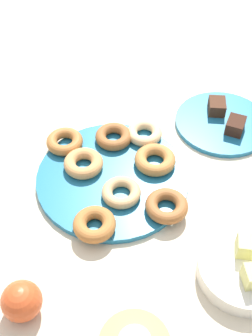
{
  "coord_description": "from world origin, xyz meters",
  "views": [
    {
      "loc": [
        0.6,
        0.14,
        0.72
      ],
      "look_at": [
        0.0,
        0.03,
        0.04
      ],
      "focal_mm": 45.86,
      "sensor_mm": 36.0,
      "label": 1
    }
  ],
  "objects_px": {
    "donut_4": "(155,160)",
    "brownie_near": "(217,106)",
    "melon_chunk_left": "(247,246)",
    "donut_3": "(144,133)",
    "donut_0": "(94,224)",
    "donut_plate": "(113,177)",
    "donut_5": "(167,206)",
    "donut_2": "(121,192)",
    "brownie_far": "(235,125)",
    "apple": "(22,301)",
    "donut_7": "(65,142)",
    "cake_plate": "(222,123)",
    "donut_6": "(114,137)",
    "fruit_bowl": "(243,270)",
    "donut_1": "(84,163)"
  },
  "relations": [
    {
      "from": "donut_4",
      "to": "brownie_far",
      "type": "relative_size",
      "value": 1.8
    },
    {
      "from": "donut_6",
      "to": "brownie_near",
      "type": "xyz_separation_m",
      "value": [
        -0.15,
        0.23,
        0.0
      ]
    },
    {
      "from": "brownie_far",
      "to": "apple",
      "type": "bearing_deg",
      "value": -34.42
    },
    {
      "from": "donut_0",
      "to": "apple",
      "type": "xyz_separation_m",
      "value": [
        0.18,
        -0.08,
        0.01
      ]
    },
    {
      "from": "donut_3",
      "to": "donut_5",
      "type": "relative_size",
      "value": 0.94
    },
    {
      "from": "donut_plate",
      "to": "cake_plate",
      "type": "bearing_deg",
      "value": 133.98
    },
    {
      "from": "donut_4",
      "to": "donut_5",
      "type": "distance_m",
      "value": 0.13
    },
    {
      "from": "brownie_near",
      "to": "donut_1",
      "type": "bearing_deg",
      "value": -48.81
    },
    {
      "from": "donut_3",
      "to": "donut_4",
      "type": "bearing_deg",
      "value": 23.45
    },
    {
      "from": "donut_0",
      "to": "cake_plate",
      "type": "distance_m",
      "value": 0.44
    },
    {
      "from": "donut_plate",
      "to": "donut_5",
      "type": "relative_size",
      "value": 3.81
    },
    {
      "from": "donut_plate",
      "to": "donut_6",
      "type": "relative_size",
      "value": 3.91
    },
    {
      "from": "brownie_near",
      "to": "apple",
      "type": "relative_size",
      "value": 0.72
    },
    {
      "from": "donut_3",
      "to": "donut_5",
      "type": "bearing_deg",
      "value": 20.26
    },
    {
      "from": "fruit_bowl",
      "to": "melon_chunk_left",
      "type": "relative_size",
      "value": 4.59
    },
    {
      "from": "brownie_near",
      "to": "melon_chunk_left",
      "type": "relative_size",
      "value": 1.42
    },
    {
      "from": "brownie_near",
      "to": "fruit_bowl",
      "type": "relative_size",
      "value": 0.31
    },
    {
      "from": "donut_0",
      "to": "donut_5",
      "type": "bearing_deg",
      "value": 117.61
    },
    {
      "from": "brownie_near",
      "to": "donut_6",
      "type": "bearing_deg",
      "value": -57.11
    },
    {
      "from": "donut_5",
      "to": "brownie_near",
      "type": "xyz_separation_m",
      "value": [
        -0.33,
        0.09,
        0.0
      ]
    },
    {
      "from": "donut_0",
      "to": "brownie_near",
      "type": "height_order",
      "value": "brownie_near"
    },
    {
      "from": "apple",
      "to": "donut_4",
      "type": "bearing_deg",
      "value": 154.28
    },
    {
      "from": "donut_3",
      "to": "donut_6",
      "type": "xyz_separation_m",
      "value": [
        0.02,
        -0.07,
        0.0
      ]
    },
    {
      "from": "donut_2",
      "to": "brownie_near",
      "type": "height_order",
      "value": "brownie_near"
    },
    {
      "from": "donut_7",
      "to": "brownie_far",
      "type": "bearing_deg",
      "value": 107.67
    },
    {
      "from": "donut_0",
      "to": "fruit_bowl",
      "type": "relative_size",
      "value": 0.51
    },
    {
      "from": "donut_2",
      "to": "donut_4",
      "type": "xyz_separation_m",
      "value": [
        -0.1,
        0.06,
        0.0
      ]
    },
    {
      "from": "donut_plate",
      "to": "donut_3",
      "type": "relative_size",
      "value": 4.05
    },
    {
      "from": "donut_0",
      "to": "brownie_far",
      "type": "height_order",
      "value": "brownie_far"
    },
    {
      "from": "melon_chunk_left",
      "to": "apple",
      "type": "xyz_separation_m",
      "value": [
        0.16,
        -0.37,
        -0.02
      ]
    },
    {
      "from": "fruit_bowl",
      "to": "donut_5",
      "type": "bearing_deg",
      "value": -126.7
    },
    {
      "from": "fruit_bowl",
      "to": "brownie_far",
      "type": "bearing_deg",
      "value": -177.36
    },
    {
      "from": "brownie_near",
      "to": "apple",
      "type": "xyz_separation_m",
      "value": [
        0.58,
        -0.31,
        0.01
      ]
    },
    {
      "from": "brownie_near",
      "to": "donut_3",
      "type": "bearing_deg",
      "value": -52.47
    },
    {
      "from": "donut_3",
      "to": "donut_0",
      "type": "bearing_deg",
      "value": -11.91
    },
    {
      "from": "donut_0",
      "to": "brownie_far",
      "type": "distance_m",
      "value": 0.43
    },
    {
      "from": "donut_0",
      "to": "donut_5",
      "type": "xyz_separation_m",
      "value": [
        -0.07,
        0.13,
        -0.0
      ]
    },
    {
      "from": "donut_2",
      "to": "brownie_far",
      "type": "xyz_separation_m",
      "value": [
        -0.25,
        0.23,
        0.0
      ]
    },
    {
      "from": "donut_3",
      "to": "melon_chunk_left",
      "type": "xyz_separation_m",
      "value": [
        0.29,
        0.23,
        0.03
      ]
    },
    {
      "from": "donut_3",
      "to": "melon_chunk_left",
      "type": "distance_m",
      "value": 0.37
    },
    {
      "from": "donut_6",
      "to": "donut_7",
      "type": "bearing_deg",
      "value": -71.48
    },
    {
      "from": "cake_plate",
      "to": "melon_chunk_left",
      "type": "bearing_deg",
      "value": 6.96
    },
    {
      "from": "donut_0",
      "to": "donut_3",
      "type": "xyz_separation_m",
      "value": [
        -0.27,
        0.06,
        -0.0
      ]
    },
    {
      "from": "donut_5",
      "to": "brownie_far",
      "type": "relative_size",
      "value": 1.71
    },
    {
      "from": "donut_plate",
      "to": "donut_5",
      "type": "bearing_deg",
      "value": 60.31
    },
    {
      "from": "donut_7",
      "to": "cake_plate",
      "type": "height_order",
      "value": "donut_7"
    },
    {
      "from": "donut_3",
      "to": "melon_chunk_left",
      "type": "height_order",
      "value": "melon_chunk_left"
    },
    {
      "from": "brownie_far",
      "to": "donut_1",
      "type": "bearing_deg",
      "value": -60.84
    },
    {
      "from": "donut_4",
      "to": "brownie_near",
      "type": "distance_m",
      "value": 0.25
    },
    {
      "from": "brownie_near",
      "to": "melon_chunk_left",
      "type": "height_order",
      "value": "melon_chunk_left"
    }
  ]
}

